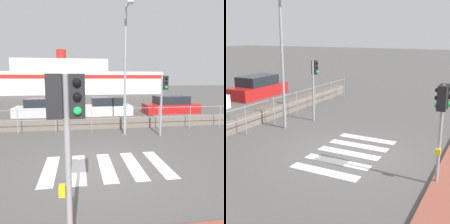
% 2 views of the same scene
% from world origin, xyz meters
% --- Properties ---
extents(ground_plane, '(160.00, 160.00, 0.00)m').
position_xyz_m(ground_plane, '(0.00, 0.00, 0.00)').
color(ground_plane, '#565451').
extents(crosswalk, '(4.05, 2.40, 0.01)m').
position_xyz_m(crosswalk, '(0.16, 0.00, 0.00)').
color(crosswalk, silver).
rests_on(crosswalk, ground_plane).
extents(seawall, '(20.97, 0.55, 0.63)m').
position_xyz_m(seawall, '(0.00, 5.69, 0.32)').
color(seawall, '#6B6056').
rests_on(seawall, ground_plane).
extents(harbor_fence, '(18.91, 0.04, 1.32)m').
position_xyz_m(harbor_fence, '(0.00, 4.81, 0.86)').
color(harbor_fence, gray).
rests_on(harbor_fence, ground_plane).
extents(traffic_light_near, '(0.58, 0.41, 2.93)m').
position_xyz_m(traffic_light_near, '(-0.89, -3.32, 2.29)').
color(traffic_light_near, gray).
rests_on(traffic_light_near, ground_plane).
extents(traffic_light_far, '(0.34, 0.32, 2.99)m').
position_xyz_m(traffic_light_far, '(3.47, 3.48, 2.20)').
color(traffic_light_far, gray).
rests_on(traffic_light_far, ground_plane).
extents(streetlamp, '(0.32, 1.18, 6.32)m').
position_xyz_m(streetlamp, '(1.64, 3.78, 3.90)').
color(streetlamp, gray).
rests_on(streetlamp, ground_plane).
extents(ferry_boat, '(30.10, 6.78, 8.14)m').
position_xyz_m(ferry_boat, '(-0.73, 35.84, 2.70)').
color(ferry_boat, white).
rests_on(ferry_boat, ground_plane).
extents(parked_car_silver, '(4.31, 1.88, 1.38)m').
position_xyz_m(parked_car_silver, '(-3.27, 10.22, 0.59)').
color(parked_car_silver, '#BCBCC1').
rests_on(parked_car_silver, ground_plane).
extents(parked_car_white, '(3.88, 1.83, 1.41)m').
position_xyz_m(parked_car_white, '(1.52, 10.22, 0.60)').
color(parked_car_white, silver).
rests_on(parked_car_white, ground_plane).
extents(parked_car_red, '(4.45, 1.84, 1.45)m').
position_xyz_m(parked_car_red, '(6.87, 10.22, 0.62)').
color(parked_car_red, '#B21919').
rests_on(parked_car_red, ground_plane).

